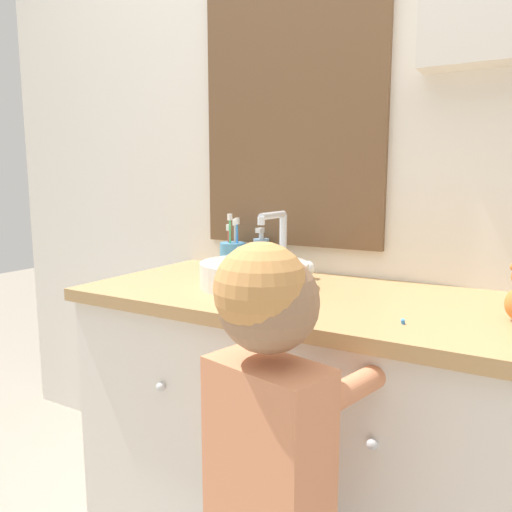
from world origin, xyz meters
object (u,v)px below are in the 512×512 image
at_px(soap_dispenser, 261,254).
at_px(child_figure, 270,459).
at_px(toothbrush_holder, 233,255).
at_px(sink_basin, 256,273).

bearing_deg(soap_dispenser, child_figure, -59.20).
bearing_deg(toothbrush_holder, child_figure, -52.63).
bearing_deg(toothbrush_holder, sink_basin, -43.39).
distance_m(sink_basin, toothbrush_holder, 0.28).
xyz_separation_m(sink_basin, toothbrush_holder, (-0.21, 0.20, 0.01)).
bearing_deg(child_figure, sink_basin, 122.89).
relative_size(sink_basin, toothbrush_holder, 1.88).
bearing_deg(soap_dispenser, toothbrush_holder, -162.21).
distance_m(toothbrush_holder, soap_dispenser, 0.10).
bearing_deg(sink_basin, child_figure, -57.11).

